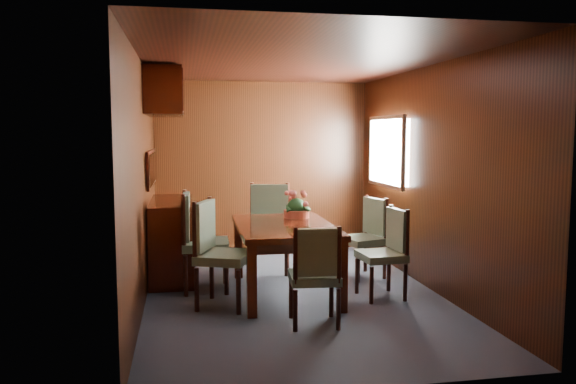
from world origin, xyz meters
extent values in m
plane|color=#363D4A|center=(0.00, 0.00, 0.00)|extent=(4.50, 4.50, 0.00)
cube|color=black|center=(-1.50, 0.00, 1.20)|extent=(0.02, 4.50, 2.40)
cube|color=black|center=(1.50, 0.00, 1.20)|extent=(0.02, 4.50, 2.40)
cube|color=black|center=(0.00, 2.25, 1.20)|extent=(3.00, 0.02, 2.40)
cube|color=black|center=(0.00, -2.25, 1.20)|extent=(3.00, 0.02, 2.40)
cube|color=black|center=(0.00, 0.00, 2.40)|extent=(3.00, 4.50, 0.02)
cube|color=white|center=(1.48, 1.10, 1.45)|extent=(0.14, 1.10, 0.80)
cube|color=#B2B2B7|center=(1.41, 1.10, 1.45)|extent=(0.04, 1.20, 0.90)
cube|color=black|center=(-1.47, 1.00, 1.28)|extent=(0.03, 1.36, 0.41)
cube|color=silver|center=(-1.45, 1.00, 1.28)|extent=(0.01, 1.30, 0.35)
cube|color=black|center=(-1.30, 1.00, 2.13)|extent=(0.40, 1.40, 0.50)
cube|color=black|center=(-1.25, 1.00, 0.45)|extent=(0.48, 1.40, 0.90)
cube|color=black|center=(-0.51, -0.66, 0.34)|extent=(0.09, 0.09, 0.68)
cube|color=black|center=(0.34, -0.67, 0.34)|extent=(0.09, 0.09, 0.68)
cube|color=black|center=(-0.49, 0.78, 0.34)|extent=(0.09, 0.09, 0.68)
cube|color=black|center=(0.36, 0.77, 0.34)|extent=(0.09, 0.09, 0.68)
cube|color=black|center=(-0.08, 0.05, 0.63)|extent=(0.88, 1.46, 0.10)
cube|color=black|center=(-0.08, 0.05, 0.71)|extent=(1.00, 1.58, 0.06)
cylinder|color=black|center=(-0.84, 0.00, 0.21)|extent=(0.05, 0.05, 0.42)
cylinder|color=black|center=(-1.00, -0.40, 0.21)|extent=(0.05, 0.05, 0.42)
cylinder|color=black|center=(-0.46, -0.16, 0.21)|extent=(0.05, 0.05, 0.42)
cylinder|color=black|center=(-0.62, -0.56, 0.21)|extent=(0.05, 0.05, 0.42)
cube|color=#516950|center=(-0.73, -0.28, 0.49)|extent=(0.63, 0.64, 0.09)
cylinder|color=black|center=(-0.85, 0.00, 0.77)|extent=(0.05, 0.05, 0.56)
cylinder|color=black|center=(-1.01, -0.40, 0.77)|extent=(0.05, 0.05, 0.56)
cube|color=#516950|center=(-0.91, -0.21, 0.79)|extent=(0.23, 0.44, 0.47)
cylinder|color=black|center=(-1.08, 0.56, 0.21)|extent=(0.05, 0.05, 0.43)
cylinder|color=black|center=(-1.10, 0.12, 0.21)|extent=(0.05, 0.05, 0.43)
cylinder|color=black|center=(-0.67, 0.54, 0.21)|extent=(0.05, 0.05, 0.43)
cylinder|color=black|center=(-0.68, 0.10, 0.21)|extent=(0.05, 0.05, 0.43)
cube|color=#516950|center=(-0.88, 0.33, 0.49)|extent=(0.50, 0.52, 0.09)
cylinder|color=black|center=(-1.09, 0.56, 0.78)|extent=(0.05, 0.05, 0.57)
cylinder|color=black|center=(-1.11, 0.12, 0.78)|extent=(0.05, 0.05, 0.57)
cube|color=#516950|center=(-1.08, 0.34, 0.80)|extent=(0.08, 0.46, 0.48)
cylinder|color=black|center=(1.06, -0.45, 0.19)|extent=(0.04, 0.04, 0.37)
cylinder|color=black|center=(1.03, -0.07, 0.19)|extent=(0.04, 0.04, 0.37)
cylinder|color=black|center=(0.70, -0.48, 0.19)|extent=(0.04, 0.04, 0.37)
cylinder|color=black|center=(0.67, -0.10, 0.19)|extent=(0.04, 0.04, 0.37)
cube|color=#516950|center=(0.87, -0.27, 0.43)|extent=(0.45, 0.47, 0.08)
cylinder|color=black|center=(1.07, -0.45, 0.68)|extent=(0.04, 0.04, 0.50)
cylinder|color=black|center=(1.04, -0.07, 0.68)|extent=(0.04, 0.04, 0.50)
cube|color=#516950|center=(1.04, -0.26, 0.70)|extent=(0.09, 0.41, 0.42)
cylinder|color=black|center=(1.17, 0.42, 0.19)|extent=(0.04, 0.04, 0.38)
cylinder|color=black|center=(1.06, 0.79, 0.19)|extent=(0.04, 0.04, 0.38)
cylinder|color=black|center=(0.81, 0.31, 0.19)|extent=(0.04, 0.04, 0.38)
cylinder|color=black|center=(0.70, 0.68, 0.19)|extent=(0.04, 0.04, 0.38)
cube|color=#516950|center=(0.94, 0.55, 0.44)|extent=(0.54, 0.55, 0.08)
cylinder|color=black|center=(1.18, 0.42, 0.69)|extent=(0.04, 0.04, 0.50)
cylinder|color=black|center=(1.07, 0.79, 0.69)|extent=(0.04, 0.04, 0.50)
cube|color=#516950|center=(1.10, 0.60, 0.71)|extent=(0.17, 0.41, 0.43)
cylinder|color=black|center=(-0.19, -1.10, 0.18)|extent=(0.04, 0.04, 0.36)
cylinder|color=black|center=(0.18, -1.13, 0.18)|extent=(0.04, 0.04, 0.36)
cylinder|color=black|center=(-0.16, -0.75, 0.18)|extent=(0.04, 0.04, 0.36)
cylinder|color=black|center=(0.21, -0.78, 0.18)|extent=(0.04, 0.04, 0.36)
cube|color=#516950|center=(0.01, -0.94, 0.42)|extent=(0.46, 0.44, 0.07)
cylinder|color=black|center=(-0.19, -1.11, 0.66)|extent=(0.04, 0.04, 0.48)
cylinder|color=black|center=(0.18, -1.14, 0.66)|extent=(0.04, 0.04, 0.48)
cube|color=#516950|center=(0.00, -1.11, 0.68)|extent=(0.39, 0.09, 0.41)
cylinder|color=black|center=(0.16, 1.16, 0.22)|extent=(0.05, 0.05, 0.43)
cylinder|color=black|center=(-0.27, 1.25, 0.22)|extent=(0.05, 0.05, 0.43)
cylinder|color=black|center=(0.07, 0.75, 0.22)|extent=(0.05, 0.05, 0.43)
cylinder|color=black|center=(-0.36, 0.84, 0.22)|extent=(0.05, 0.05, 0.43)
cube|color=#516950|center=(-0.10, 1.00, 0.50)|extent=(0.60, 0.58, 0.09)
cylinder|color=black|center=(0.16, 1.17, 0.78)|extent=(0.05, 0.05, 0.57)
cylinder|color=black|center=(-0.27, 1.26, 0.78)|extent=(0.05, 0.05, 0.57)
cube|color=#516950|center=(-0.06, 1.19, 0.81)|extent=(0.47, 0.16, 0.49)
cylinder|color=#BF583A|center=(0.13, 0.47, 0.78)|extent=(0.29, 0.29, 0.09)
sphere|color=#154118|center=(0.13, 0.47, 0.85)|extent=(0.22, 0.22, 0.22)
camera|label=1|loc=(-1.09, -5.64, 1.68)|focal=35.00mm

